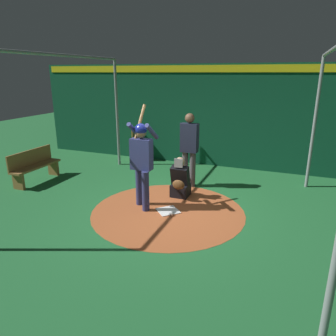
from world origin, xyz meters
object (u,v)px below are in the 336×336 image
home_plate (168,211)px  bench (34,166)px  bat_rack (138,144)px  baseball_1 (171,214)px  catcher (180,181)px  baseball_0 (146,193)px  batter (142,157)px  umpire (189,146)px

home_plate → bench: size_ratio=0.28×
bat_rack → baseball_1: (3.69, 2.62, -0.45)m
baseball_1 → catcher: bearing=-169.8°
baseball_0 → baseball_1: 1.31m
batter → bench: (-0.44, -3.38, -0.67)m
umpire → bat_rack: umpire is taller
bench → baseball_0: bearing=94.4°
home_plate → baseball_0: (-0.68, -0.84, 0.03)m
bat_rack → bench: bat_rack is taller
home_plate → bat_rack: (-3.50, -2.48, 0.48)m
catcher → baseball_0: 0.88m
baseball_1 → bat_rack: bearing=-144.6°
home_plate → bat_rack: bat_rack is taller
home_plate → umpire: (-1.62, -0.08, 1.04)m
bat_rack → baseball_0: (2.82, 1.64, -0.45)m
home_plate → bat_rack: size_ratio=0.40×
batter → baseball_1: bearing=75.5°
baseball_0 → baseball_1: size_ratio=1.00×
catcher → bench: 3.95m
umpire → bat_rack: (-1.89, -2.39, -0.56)m
bat_rack → baseball_0: 3.29m
batter → home_plate: bearing=89.4°
bat_rack → baseball_0: bat_rack is taller
umpire → bat_rack: size_ratio=1.76×
batter → bench: 3.47m
home_plate → bench: 4.02m
baseball_1 → batter: bearing=-104.5°
catcher → umpire: (-0.75, -0.04, 0.68)m
catcher → baseball_1: bearing=10.2°
home_plate → baseball_1: baseball_1 is taller
bench → baseball_0: size_ratio=19.94×
bench → umpire: bearing=106.8°
home_plate → catcher: bearing=-177.3°
bench → catcher: bearing=96.0°
home_plate → bench: bench is taller
home_plate → batter: (-0.01, -0.59, 1.10)m
umpire → batter: bearing=-17.5°
batter → umpire: bearing=162.5°
umpire → baseball_0: 1.57m
bench → baseball_1: (0.63, 4.12, -0.39)m
baseball_0 → baseball_1: (0.87, 0.99, 0.00)m
batter → baseball_0: size_ratio=29.03×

